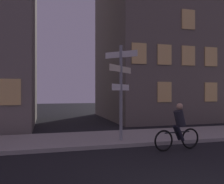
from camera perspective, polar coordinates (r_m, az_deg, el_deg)
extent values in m
cube|color=#9E9991|center=(10.26, 0.26, -10.83)|extent=(40.00, 3.05, 0.14)
cylinder|color=gray|center=(9.30, 2.13, -0.17)|extent=(0.12, 0.12, 3.66)
cube|color=white|center=(9.41, 2.12, 8.88)|extent=(1.00, 1.00, 0.24)
cube|color=beige|center=(9.34, 2.13, 5.44)|extent=(1.25, 1.25, 0.24)
cube|color=white|center=(9.30, 2.13, 1.12)|extent=(0.99, 0.99, 0.24)
torus|color=black|center=(8.43, 12.13, -11.19)|extent=(0.72, 0.14, 0.72)
torus|color=black|center=(9.08, 18.01, -10.38)|extent=(0.72, 0.14, 0.72)
cylinder|color=black|center=(8.70, 15.18, -9.17)|extent=(1.00, 0.15, 0.04)
cylinder|color=#26262D|center=(8.70, 15.71, -6.01)|extent=(0.48, 0.37, 0.61)
sphere|color=tan|center=(8.66, 15.71, -3.28)|extent=(0.22, 0.22, 0.22)
cylinder|color=black|center=(8.66, 15.81, -9.41)|extent=(0.35, 0.16, 0.55)
cylinder|color=black|center=(8.81, 15.09, -9.26)|extent=(0.35, 0.16, 0.55)
cube|color=#F2C672|center=(11.89, -22.89, 0.01)|extent=(0.90, 0.06, 1.20)
cube|color=#6B6056|center=(20.14, 10.53, 17.77)|extent=(8.06, 8.61, 16.30)
cube|color=#F2C672|center=(14.57, 12.32, 0.00)|extent=(0.90, 0.06, 1.20)
cube|color=#F2C672|center=(16.33, 22.37, -0.01)|extent=(0.90, 0.06, 1.20)
cube|color=#F2C672|center=(14.07, 6.43, 9.06)|extent=(0.90, 0.06, 1.20)
cube|color=#F2C672|center=(14.74, 12.32, 8.64)|extent=(0.90, 0.06, 1.20)
cube|color=#F2C672|center=(15.55, 17.63, 8.19)|extent=(0.90, 0.06, 1.20)
cube|color=#F2C672|center=(16.48, 22.37, 7.72)|extent=(0.90, 0.06, 1.20)
cube|color=#F2C672|center=(16.02, 17.63, 16.06)|extent=(0.90, 0.06, 1.20)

